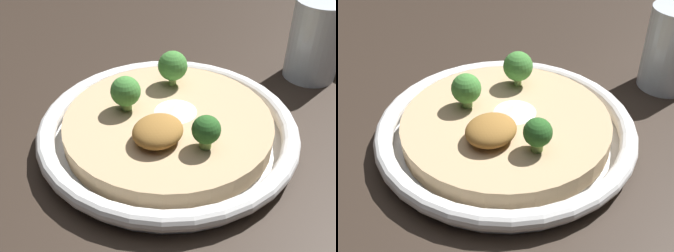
% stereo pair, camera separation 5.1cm
% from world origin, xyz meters
% --- Properties ---
extents(ground_plane, '(6.00, 6.00, 0.00)m').
position_xyz_m(ground_plane, '(0.00, 0.00, 0.00)').
color(ground_plane, '#2D231C').
extents(risotto_bowl, '(0.31, 0.31, 0.03)m').
position_xyz_m(risotto_bowl, '(0.00, 0.00, 0.02)').
color(risotto_bowl, white).
rests_on(risotto_bowl, ground_plane).
extents(cheese_sprinkle, '(0.05, 0.05, 0.01)m').
position_xyz_m(cheese_sprinkle, '(-0.02, -0.00, 0.04)').
color(cheese_sprinkle, white).
rests_on(cheese_sprinkle, risotto_bowl).
extents(crispy_onion_garnish, '(0.06, 0.05, 0.03)m').
position_xyz_m(crispy_onion_garnish, '(0.04, 0.02, 0.05)').
color(crispy_onion_garnish, olive).
rests_on(crispy_onion_garnish, risotto_bowl).
extents(broccoli_back_right, '(0.03, 0.03, 0.04)m').
position_xyz_m(broccoli_back_right, '(0.02, 0.06, 0.06)').
color(broccoli_back_right, '#759E4C').
rests_on(broccoli_back_right, risotto_bowl).
extents(broccoli_front, '(0.04, 0.04, 0.04)m').
position_xyz_m(broccoli_front, '(0.01, -0.05, 0.06)').
color(broccoli_front, '#668E47').
rests_on(broccoli_front, risotto_bowl).
extents(broccoli_front_left, '(0.04, 0.04, 0.05)m').
position_xyz_m(broccoli_front_left, '(-0.07, -0.04, 0.06)').
color(broccoli_front_left, '#84A856').
rests_on(broccoli_front_left, risotto_bowl).
extents(drinking_glass, '(0.08, 0.08, 0.12)m').
position_xyz_m(drinking_glass, '(-0.25, 0.08, 0.06)').
color(drinking_glass, silver).
rests_on(drinking_glass, ground_plane).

